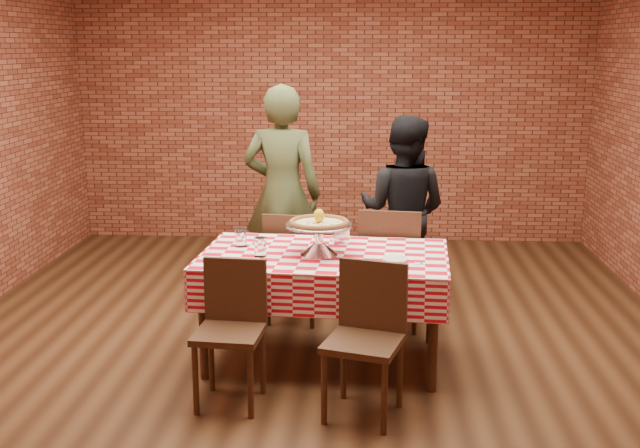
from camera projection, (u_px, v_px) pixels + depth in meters
The scene contains 19 objects.
ground at pixel (312, 338), 5.69m from camera, with size 6.00×6.00×0.00m, color black.
back_wall at pixel (332, 108), 8.27m from camera, with size 5.50×5.50×0.00m, color maroon.
table at pixel (324, 308), 5.21m from camera, with size 1.62×0.97×0.75m, color #402515.
tablecloth at pixel (324, 273), 5.16m from camera, with size 1.65×1.01×0.28m, color red, non-canonical shape.
pizza_stand at pixel (319, 239), 5.09m from camera, with size 0.46×0.46×0.20m, color silver, non-canonical shape.
pizza at pixel (319, 224), 5.06m from camera, with size 0.40×0.40×0.03m, color beige.
lemon at pixel (319, 216), 5.05m from camera, with size 0.07×0.07×0.09m, color yellow.
water_glass_left at pixel (260, 247), 5.04m from camera, with size 0.08×0.08×0.13m, color white.
water_glass_right at pixel (241, 238), 5.29m from camera, with size 0.08×0.08×0.13m, color white.
side_plate at pixel (395, 259), 4.96m from camera, with size 0.16×0.16×0.01m, color white.
sweetener_packet_a at pixel (418, 264), 4.88m from camera, with size 0.05×0.04×0.01m, color white.
sweetener_packet_b at pixel (425, 264), 4.88m from camera, with size 0.05×0.04×0.01m, color white.
condiment_caddy at pixel (341, 232), 5.38m from camera, with size 0.11×0.09×0.15m, color silver.
chair_near_left at pixel (229, 336), 4.55m from camera, with size 0.39×0.39×0.86m, color #402515, non-canonical shape.
chair_near_right at pixel (363, 344), 4.40m from camera, with size 0.41×0.41×0.89m, color #402515, non-canonical shape.
chair_far_left at pixel (294, 265), 5.98m from camera, with size 0.40×0.40×0.88m, color #402515, non-canonical shape.
chair_far_right at pixel (391, 265), 5.87m from camera, with size 0.46×0.46×0.94m, color #402515, non-canonical shape.
diner_olive at pixel (282, 194), 6.40m from camera, with size 0.66×0.43×1.81m, color #3D4525.
diner_black at pixel (403, 211), 6.33m from camera, with size 0.76×0.59×1.57m, color black.
Camera 1 is at (0.38, -5.33, 2.12)m, focal length 43.16 mm.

